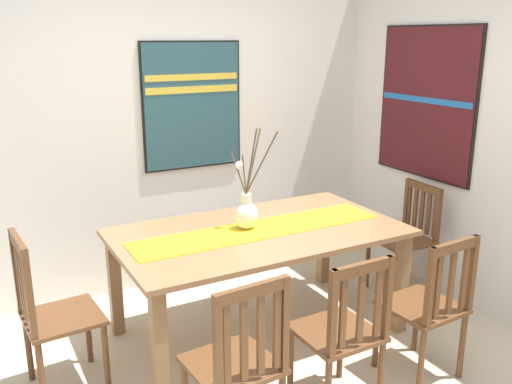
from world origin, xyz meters
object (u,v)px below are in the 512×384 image
at_px(chair_3, 407,235).
at_px(chair_0, 429,305).
at_px(chair_4, 343,331).
at_px(painting_on_back_wall, 192,106).
at_px(centerpiece_vase, 246,211).
at_px(painting_on_side_wall, 426,103).
at_px(chair_1, 50,311).
at_px(dining_table, 259,243).
at_px(chair_2, 238,362).

bearing_deg(chair_3, chair_0, -127.64).
bearing_deg(chair_4, chair_3, 34.78).
height_order(chair_4, painting_on_back_wall, painting_on_back_wall).
height_order(centerpiece_vase, chair_0, centerpiece_vase).
height_order(centerpiece_vase, painting_on_back_wall, painting_on_back_wall).
bearing_deg(painting_on_side_wall, chair_1, -176.52).
xyz_separation_m(centerpiece_vase, chair_3, (1.44, -0.05, -0.42)).
bearing_deg(centerpiece_vase, chair_4, -86.57).
distance_m(chair_4, painting_on_side_wall, 2.25).
bearing_deg(centerpiece_vase, chair_1, -177.51).
distance_m(chair_3, chair_4, 1.68).
height_order(dining_table, centerpiece_vase, centerpiece_vase).
bearing_deg(dining_table, chair_4, -90.37).
height_order(chair_0, chair_2, chair_2).
relative_size(chair_1, chair_3, 1.10).
bearing_deg(chair_4, painting_on_back_wall, 89.98).
xyz_separation_m(chair_0, chair_1, (-2.00, 0.95, 0.03)).
xyz_separation_m(dining_table, chair_1, (-1.37, -0.00, -0.16)).
bearing_deg(dining_table, centerpiece_vase, 140.32).
bearing_deg(centerpiece_vase, painting_on_side_wall, 4.24).
bearing_deg(centerpiece_vase, dining_table, -39.68).
bearing_deg(chair_0, dining_table, 123.52).
bearing_deg(painting_on_side_wall, dining_table, -173.69).
height_order(chair_2, painting_on_back_wall, painting_on_back_wall).
relative_size(dining_table, chair_4, 2.05).
xyz_separation_m(chair_2, chair_3, (2.02, 0.97, -0.02)).
bearing_deg(chair_0, chair_4, 179.64).
relative_size(dining_table, painting_on_back_wall, 1.88).
bearing_deg(dining_table, painting_on_side_wall, 6.31).
relative_size(chair_0, chair_2, 0.97).
bearing_deg(chair_1, painting_on_back_wall, 39.04).
height_order(chair_1, painting_on_back_wall, painting_on_back_wall).
distance_m(chair_3, painting_on_side_wall, 1.08).
distance_m(centerpiece_vase, chair_0, 1.30).
height_order(dining_table, chair_1, chair_1).
distance_m(chair_1, chair_2, 1.20).
distance_m(chair_0, painting_on_side_wall, 1.84).
bearing_deg(chair_3, painting_on_back_wall, 141.62).
xyz_separation_m(chair_1, chair_4, (1.36, -0.95, -0.03)).
bearing_deg(chair_0, painting_on_side_wall, 48.40).
height_order(chair_1, chair_4, chair_1).
distance_m(chair_0, chair_4, 0.64).
xyz_separation_m(chair_2, chair_4, (0.64, 0.01, -0.01)).
bearing_deg(chair_2, chair_1, 127.04).
height_order(chair_0, chair_3, chair_0).
relative_size(chair_0, painting_on_back_wall, 0.91).
relative_size(painting_on_back_wall, painting_on_side_wall, 0.84).
distance_m(dining_table, chair_2, 1.17).
height_order(chair_0, painting_on_side_wall, painting_on_side_wall).
relative_size(chair_1, chair_2, 1.02).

